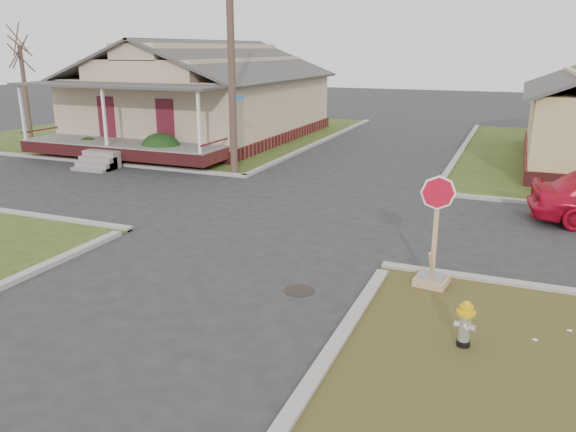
% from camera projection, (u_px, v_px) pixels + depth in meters
% --- Properties ---
extents(ground, '(120.00, 120.00, 0.00)m').
position_uv_depth(ground, '(218.00, 267.00, 12.84)').
color(ground, '#262628').
rests_on(ground, ground).
extents(verge_far_left, '(19.00, 19.00, 0.05)m').
position_uv_depth(verge_far_left, '(174.00, 132.00, 33.51)').
color(verge_far_left, '#324418').
rests_on(verge_far_left, ground).
extents(curbs, '(80.00, 40.00, 0.12)m').
position_uv_depth(curbs, '(297.00, 211.00, 17.27)').
color(curbs, '#A19991').
rests_on(curbs, ground).
extents(manhole, '(0.64, 0.64, 0.01)m').
position_uv_depth(manhole, '(299.00, 290.00, 11.59)').
color(manhole, black).
rests_on(manhole, ground).
extents(corner_house, '(10.10, 15.50, 5.30)m').
position_uv_depth(corner_house, '(205.00, 97.00, 30.60)').
color(corner_house, maroon).
rests_on(corner_house, ground).
extents(utility_pole, '(1.80, 0.28, 9.00)m').
position_uv_depth(utility_pole, '(231.00, 52.00, 20.91)').
color(utility_pole, '#48332A').
rests_on(utility_pole, ground).
extents(tree_far_left, '(0.22, 0.22, 4.90)m').
position_uv_depth(tree_far_left, '(26.00, 94.00, 29.29)').
color(tree_far_left, '#48332A').
rests_on(tree_far_left, verge_far_left).
extents(fire_hydrant, '(0.30, 0.30, 0.81)m').
position_uv_depth(fire_hydrant, '(465.00, 321.00, 9.23)').
color(fire_hydrant, black).
rests_on(fire_hydrant, ground).
extents(stop_sign, '(0.67, 0.65, 2.35)m').
position_uv_depth(stop_sign, '(433.00, 262.00, 11.65)').
color(stop_sign, tan).
rests_on(stop_sign, ground).
extents(hedge_left, '(1.25, 1.03, 0.96)m').
position_uv_depth(hedge_left, '(88.00, 146.00, 25.52)').
color(hedge_left, '#153513').
rests_on(hedge_left, verge_far_left).
extents(hedge_right, '(1.61, 1.32, 1.23)m').
position_uv_depth(hedge_right, '(161.00, 149.00, 23.99)').
color(hedge_right, '#153513').
rests_on(hedge_right, verge_far_left).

